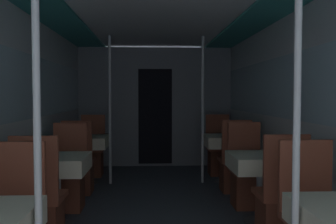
# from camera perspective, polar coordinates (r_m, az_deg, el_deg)

# --- Properties ---
(wall_left) EXTENTS (0.05, 8.29, 2.26)m
(wall_left) POSITION_cam_1_polar(r_m,az_deg,el_deg) (4.35, -21.18, 0.06)
(wall_left) COLOR silver
(wall_left) RESTS_ON ground_plane
(wall_right) EXTENTS (0.05, 8.29, 2.26)m
(wall_right) POSITION_cam_1_polar(r_m,az_deg,el_deg) (4.43, 18.15, 0.14)
(wall_right) COLOR silver
(wall_right) RESTS_ON ground_plane
(ceiling_panel) EXTENTS (2.96, 8.29, 0.07)m
(ceiling_panel) POSITION_cam_1_polar(r_m,az_deg,el_deg) (4.24, -1.36, 15.48)
(ceiling_panel) COLOR silver
(ceiling_panel) RESTS_ON wall_left
(bulkhead_far) EXTENTS (2.90, 0.09, 2.26)m
(bulkhead_far) POSITION_cam_1_polar(r_m,az_deg,el_deg) (7.16, -1.97, 0.74)
(bulkhead_far) COLOR slate
(bulkhead_far) RESTS_ON ground_plane
(support_pole_left_0) EXTENTS (0.04, 0.04, 2.26)m
(support_pole_left_0) POSITION_cam_1_polar(r_m,az_deg,el_deg) (2.14, -19.29, -3.72)
(support_pole_left_0) COLOR silver
(support_pole_left_0) RESTS_ON ground_plane
(dining_table_left_1) EXTENTS (0.65, 0.65, 0.73)m
(dining_table_left_1) POSITION_cam_1_polar(r_m,az_deg,el_deg) (4.07, -16.72, -8.03)
(dining_table_left_1) COLOR #4C4C51
(dining_table_left_1) RESTS_ON ground_plane
(chair_left_near_1) EXTENTS (0.41, 0.41, 1.02)m
(chair_left_near_1) POSITION_cam_1_polar(r_m,az_deg,el_deg) (3.61, -18.90, -14.45)
(chair_left_near_1) COLOR brown
(chair_left_near_1) RESTS_ON ground_plane
(chair_left_far_1) EXTENTS (0.41, 0.41, 1.02)m
(chair_left_far_1) POSITION_cam_1_polar(r_m,az_deg,el_deg) (4.68, -14.97, -10.44)
(chair_left_far_1) COLOR brown
(chair_left_far_1) RESTS_ON ground_plane
(dining_table_left_2) EXTENTS (0.65, 0.65, 0.73)m
(dining_table_left_2) POSITION_cam_1_polar(r_m,az_deg,el_deg) (5.85, -12.38, -4.75)
(dining_table_left_2) COLOR #4C4C51
(dining_table_left_2) RESTS_ON ground_plane
(chair_left_near_2) EXTENTS (0.41, 0.41, 1.02)m
(chair_left_near_2) POSITION_cam_1_polar(r_m,az_deg,el_deg) (5.35, -13.37, -8.77)
(chair_left_near_2) COLOR brown
(chair_left_near_2) RESTS_ON ground_plane
(chair_left_far_2) EXTENTS (0.41, 0.41, 1.02)m
(chair_left_far_2) POSITION_cam_1_polar(r_m,az_deg,el_deg) (6.46, -11.50, -6.79)
(chair_left_far_2) COLOR brown
(chair_left_far_2) RESTS_ON ground_plane
(support_pole_left_2) EXTENTS (0.04, 0.04, 2.26)m
(support_pole_left_2) POSITION_cam_1_polar(r_m,az_deg,el_deg) (5.76, -8.85, 0.30)
(support_pole_left_2) COLOR silver
(support_pole_left_2) RESTS_ON ground_plane
(support_pole_right_0) EXTENTS (0.04, 0.04, 2.26)m
(support_pole_right_0) POSITION_cam_1_polar(r_m,az_deg,el_deg) (2.21, 18.99, -3.52)
(support_pole_right_0) COLOR silver
(support_pole_right_0) RESTS_ON ground_plane
(dining_table_right_1) EXTENTS (0.65, 0.65, 0.73)m
(dining_table_right_1) POSITION_cam_1_polar(r_m,az_deg,el_deg) (4.13, 14.02, -7.86)
(dining_table_right_1) COLOR #4C4C51
(dining_table_right_1) RESTS_ON ground_plane
(chair_right_near_1) EXTENTS (0.41, 0.41, 1.02)m
(chair_right_near_1) POSITION_cam_1_polar(r_m,az_deg,el_deg) (3.67, 16.62, -14.11)
(chair_right_near_1) COLOR brown
(chair_right_near_1) RESTS_ON ground_plane
(chair_right_far_1) EXTENTS (0.41, 0.41, 1.02)m
(chair_right_far_1) POSITION_cam_1_polar(r_m,az_deg,el_deg) (4.72, 11.94, -10.27)
(chair_right_far_1) COLOR brown
(chair_right_far_1) RESTS_ON ground_plane
(dining_table_right_2) EXTENTS (0.65, 0.65, 0.73)m
(dining_table_right_2) POSITION_cam_1_polar(r_m,az_deg,el_deg) (5.89, 8.80, -4.67)
(dining_table_right_2) COLOR #4C4C51
(dining_table_right_2) RESTS_ON ground_plane
(chair_right_near_2) EXTENTS (0.41, 0.41, 1.02)m
(chair_right_near_2) POSITION_cam_1_polar(r_m,az_deg,el_deg) (5.39, 10.01, -8.64)
(chair_right_near_2) COLOR brown
(chair_right_near_2) RESTS_ON ground_plane
(chair_right_far_2) EXTENTS (0.41, 0.41, 1.02)m
(chair_right_far_2) POSITION_cam_1_polar(r_m,az_deg,el_deg) (6.49, 7.76, -6.71)
(chair_right_far_2) COLOR brown
(chair_right_far_2) RESTS_ON ground_plane
(support_pole_right_2) EXTENTS (0.04, 0.04, 2.26)m
(support_pole_right_2) POSITION_cam_1_polar(r_m,az_deg,el_deg) (5.79, 5.30, 0.33)
(support_pole_right_2) COLOR silver
(support_pole_right_2) RESTS_ON ground_plane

